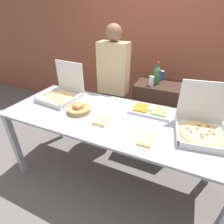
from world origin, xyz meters
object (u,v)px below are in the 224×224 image
at_px(pizza_box_far_left, 62,92).
at_px(paper_plate_front_right, 102,121).
at_px(bread_basket, 79,109).
at_px(soda_can_colored, 162,75).
at_px(paper_plate_front_left, 146,140).
at_px(soda_bottle, 157,74).
at_px(veggie_tray, 150,111).
at_px(person_guest_plaid, 113,87).
at_px(soda_can_silver, 151,81).
at_px(pizza_box_near_right, 202,126).

height_order(pizza_box_far_left, paper_plate_front_right, pizza_box_far_left).
distance_m(paper_plate_front_right, bread_basket, 0.33).
bearing_deg(soda_can_colored, pizza_box_far_left, -140.82).
height_order(pizza_box_far_left, soda_can_colored, pizza_box_far_left).
relative_size(paper_plate_front_right, paper_plate_front_left, 0.88).
height_order(bread_basket, soda_bottle, soda_bottle).
bearing_deg(soda_bottle, pizza_box_far_left, -146.20).
xyz_separation_m(bread_basket, soda_can_colored, (0.66, 1.06, 0.14)).
xyz_separation_m(veggie_tray, person_guest_plaid, (-0.65, 0.51, -0.02)).
xyz_separation_m(pizza_box_far_left, bread_basket, (0.38, -0.21, -0.04)).
distance_m(veggie_tray, soda_bottle, 0.63).
bearing_deg(soda_can_colored, soda_bottle, -102.33).
bearing_deg(bread_basket, veggie_tray, 22.56).
xyz_separation_m(paper_plate_front_right, person_guest_plaid, (-0.27, 0.88, -0.01)).
height_order(pizza_box_far_left, soda_bottle, pizza_box_far_left).
xyz_separation_m(paper_plate_front_right, soda_can_silver, (0.27, 0.85, 0.16)).
height_order(pizza_box_near_right, person_guest_plaid, person_guest_plaid).
distance_m(paper_plate_front_right, paper_plate_front_left, 0.48).
relative_size(pizza_box_far_left, pizza_box_near_right, 0.94).
relative_size(soda_bottle, person_guest_plaid, 0.16).
height_order(paper_plate_front_right, veggie_tray, veggie_tray).
xyz_separation_m(pizza_box_far_left, pizza_box_near_right, (1.57, -0.09, 0.00)).
bearing_deg(bread_basket, soda_bottle, 54.71).
height_order(paper_plate_front_left, soda_can_silver, soda_can_silver).
height_order(pizza_box_far_left, person_guest_plaid, person_guest_plaid).
height_order(bread_basket, soda_can_silver, soda_can_silver).
height_order(pizza_box_near_right, soda_can_colored, pizza_box_near_right).
xyz_separation_m(pizza_box_far_left, soda_can_silver, (0.96, 0.57, 0.10)).
relative_size(paper_plate_front_left, person_guest_plaid, 0.14).
distance_m(veggie_tray, soda_can_silver, 0.52).
bearing_deg(soda_can_silver, bread_basket, -126.91).
xyz_separation_m(paper_plate_front_left, soda_bottle, (-0.16, 1.07, 0.22)).
relative_size(soda_can_silver, soda_can_colored, 1.00).
xyz_separation_m(soda_can_colored, person_guest_plaid, (-0.61, -0.26, -0.17)).
xyz_separation_m(paper_plate_front_right, soda_can_colored, (0.34, 1.13, 0.16)).
bearing_deg(pizza_box_far_left, paper_plate_front_left, -13.70).
relative_size(veggie_tray, soda_can_silver, 3.46).
distance_m(soda_can_silver, person_guest_plaid, 0.56).
relative_size(pizza_box_far_left, bread_basket, 1.88).
bearing_deg(pizza_box_near_right, bread_basket, 176.95).
height_order(pizza_box_near_right, bread_basket, pizza_box_near_right).
bearing_deg(person_guest_plaid, paper_plate_front_left, 126.33).
height_order(paper_plate_front_right, soda_bottle, soda_bottle).
xyz_separation_m(paper_plate_front_left, person_guest_plaid, (-0.73, 0.99, -0.01)).
bearing_deg(soda_can_colored, person_guest_plaid, -157.03).
distance_m(paper_plate_front_left, soda_can_silver, 1.00).
distance_m(pizza_box_far_left, pizza_box_near_right, 1.57).
bearing_deg(soda_can_silver, soda_can_colored, 74.37).
xyz_separation_m(pizza_box_near_right, paper_plate_front_left, (-0.41, -0.32, -0.06)).
distance_m(pizza_box_near_right, paper_plate_front_left, 0.52).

